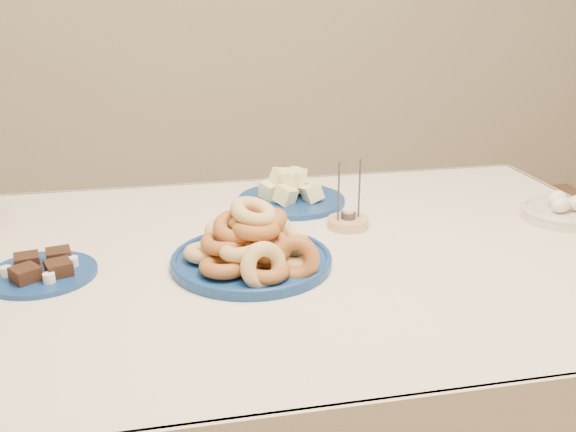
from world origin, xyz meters
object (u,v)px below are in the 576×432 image
object	(u,v)px
donut_platter	(253,248)
brownie_plate	(42,271)
candle_holder	(348,221)
egg_bowl	(563,211)
dining_table	(283,295)
melon_plate	(291,192)

from	to	relation	value
donut_platter	brownie_plate	size ratio (longest dim) A/B	1.39
donut_platter	candle_holder	world-z (taller)	candle_holder
brownie_plate	egg_bowl	distance (m)	1.22
dining_table	brownie_plate	distance (m)	0.51
donut_platter	egg_bowl	size ratio (longest dim) A/B	1.58
melon_plate	brownie_plate	world-z (taller)	melon_plate
egg_bowl	dining_table	bearing A→B (deg)	-175.58
donut_platter	brownie_plate	bearing A→B (deg)	174.62
candle_holder	egg_bowl	distance (m)	0.54
dining_table	donut_platter	size ratio (longest dim) A/B	4.34
dining_table	melon_plate	size ratio (longest dim) A/B	4.86
candle_holder	brownie_plate	bearing A→B (deg)	-168.41
brownie_plate	egg_bowl	xyz separation A→B (m)	(1.21, 0.08, 0.01)
brownie_plate	melon_plate	bearing A→B (deg)	30.58
donut_platter	egg_bowl	world-z (taller)	donut_platter
melon_plate	candle_holder	bearing A→B (deg)	-64.74
brownie_plate	egg_bowl	size ratio (longest dim) A/B	1.14
melon_plate	egg_bowl	bearing A→B (deg)	-22.53
donut_platter	brownie_plate	distance (m)	0.42
melon_plate	candle_holder	xyz separation A→B (m)	(0.10, -0.20, -0.02)
candle_holder	egg_bowl	world-z (taller)	candle_holder
dining_table	melon_plate	bearing A→B (deg)	75.09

